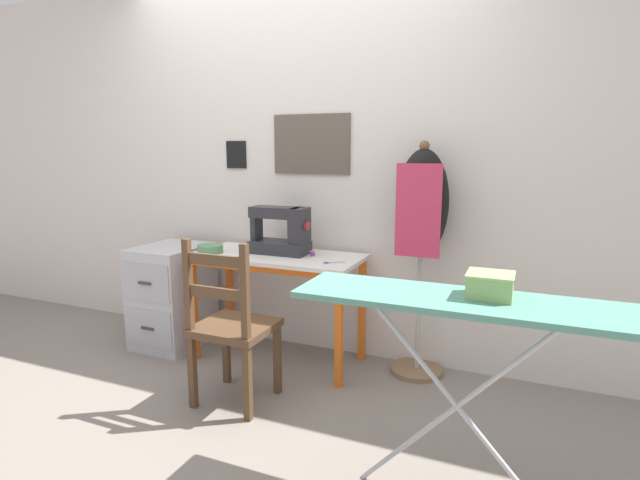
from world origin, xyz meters
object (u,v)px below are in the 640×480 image
at_px(wooden_chair, 232,327).
at_px(ironing_board, 462,310).
at_px(filing_cabinet, 173,295).
at_px(sewing_machine, 283,232).
at_px(thread_spool_near_machine, 312,254).
at_px(storage_box, 490,285).
at_px(scissors, 331,263).
at_px(dress_form, 422,216).
at_px(fabric_bowl, 210,249).

relative_size(wooden_chair, ironing_board, 0.75).
bearing_deg(filing_cabinet, ironing_board, -23.26).
distance_m(wooden_chair, ironing_board, 1.31).
distance_m(sewing_machine, wooden_chair, 0.77).
distance_m(thread_spool_near_machine, storage_box, 1.46).
distance_m(scissors, wooden_chair, 0.69).
height_order(filing_cabinet, dress_form, dress_form).
distance_m(fabric_bowl, thread_spool_near_machine, 0.67).
xyz_separation_m(scissors, wooden_chair, (-0.36, -0.51, -0.28)).
relative_size(scissors, ironing_board, 0.10).
bearing_deg(dress_form, sewing_machine, -172.61).
xyz_separation_m(wooden_chair, filing_cabinet, (-0.86, 0.56, -0.08)).
distance_m(thread_spool_near_machine, ironing_board, 1.42).
bearing_deg(storage_box, sewing_machine, 145.03).
xyz_separation_m(fabric_bowl, filing_cabinet, (-0.39, 0.07, -0.38)).
bearing_deg(thread_spool_near_machine, dress_form, 9.93).
relative_size(wooden_chair, dress_form, 0.65).
relative_size(fabric_bowl, dress_form, 0.12).
relative_size(wooden_chair, storage_box, 5.55).
xyz_separation_m(sewing_machine, scissors, (0.38, -0.13, -0.14)).
relative_size(thread_spool_near_machine, wooden_chair, 0.04).
height_order(sewing_machine, thread_spool_near_machine, sewing_machine).
bearing_deg(sewing_machine, fabric_bowl, -160.48).
bearing_deg(thread_spool_near_machine, filing_cabinet, -175.43).
bearing_deg(fabric_bowl, dress_form, 11.67).
relative_size(sewing_machine, thread_spool_near_machine, 10.44).
relative_size(dress_form, ironing_board, 1.15).
bearing_deg(wooden_chair, thread_spool_near_machine, 73.80).
relative_size(ironing_board, storage_box, 7.43).
height_order(sewing_machine, filing_cabinet, sewing_machine).
height_order(wooden_chair, filing_cabinet, wooden_chair).
xyz_separation_m(scissors, ironing_board, (0.86, -0.84, 0.08)).
bearing_deg(wooden_chair, fabric_bowl, 133.85).
bearing_deg(dress_form, storage_box, -65.76).
xyz_separation_m(thread_spool_near_machine, dress_form, (0.65, 0.11, 0.26)).
distance_m(scissors, storage_box, 1.25).
relative_size(scissors, thread_spool_near_machine, 3.28).
bearing_deg(scissors, ironing_board, -44.55).
bearing_deg(sewing_machine, thread_spool_near_machine, -0.71).
xyz_separation_m(sewing_machine, dress_form, (0.86, 0.11, 0.13)).
bearing_deg(fabric_bowl, filing_cabinet, 169.39).
height_order(ironing_board, storage_box, storage_box).
distance_m(scissors, ironing_board, 1.21).
relative_size(filing_cabinet, dress_form, 0.50).
height_order(dress_form, ironing_board, dress_form).
relative_size(wooden_chair, filing_cabinet, 1.30).
distance_m(scissors, dress_form, 0.60).
bearing_deg(thread_spool_near_machine, storage_box, -39.59).
relative_size(scissors, filing_cabinet, 0.17).
relative_size(filing_cabinet, storage_box, 4.25).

